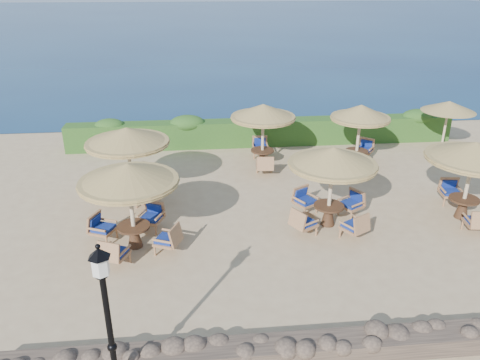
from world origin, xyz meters
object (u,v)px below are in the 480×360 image
Objects in this scene: extra_parasol at (449,106)px; cafe_set_5 at (360,122)px; lamp_post at (110,332)px; cafe_set_1 at (332,173)px; cafe_set_0 at (130,191)px; cafe_set_2 at (473,160)px; cafe_set_4 at (263,120)px; cafe_set_3 at (128,147)px.

cafe_set_5 is (-4.31, -1.12, -0.25)m from extra_parasol.
lamp_post is 1.20× the size of cafe_set_1.
extra_parasol is 14.44m from cafe_set_0.
cafe_set_5 is at bearing 52.71° from lamp_post.
cafe_set_2 is 1.05× the size of cafe_set_4.
cafe_set_4 is at bearing 104.80° from cafe_set_1.
cafe_set_3 and cafe_set_5 have the same top height.
extra_parasol is 4.46m from cafe_set_5.
lamp_post is 13.68m from cafe_set_5.
cafe_set_4 is at bearing 52.04° from cafe_set_0.
lamp_post is at bearing -111.19° from cafe_set_4.
lamp_post is at bearing -87.40° from cafe_set_0.
cafe_set_1 reaches higher than extra_parasol.
cafe_set_4 is at bearing 138.78° from cafe_set_2.
cafe_set_5 is at bearing 113.46° from cafe_set_2.
cafe_set_4 is (-8.20, -0.64, -0.19)m from extra_parasol.
cafe_set_0 is 1.07× the size of cafe_set_5.
cafe_set_5 is (-2.04, 4.71, -0.12)m from cafe_set_2.
lamp_post reaches higher than cafe_set_1.
extra_parasol is 0.83× the size of cafe_set_3.
cafe_set_2 is (10.33, 6.17, 0.49)m from lamp_post.
cafe_set_0 is at bearing -173.17° from cafe_set_1.
cafe_set_0 is (-12.84, -6.60, -0.34)m from extra_parasol.
lamp_post is 8.78m from cafe_set_3.
cafe_set_3 is 1.09× the size of cafe_set_5.
cafe_set_1 and cafe_set_4 have the same top height.
cafe_set_0 is 0.98× the size of cafe_set_3.
cafe_set_2 is at bearing -41.22° from cafe_set_4.
cafe_set_5 is at bearing -165.44° from extra_parasol.
cafe_set_0 and cafe_set_4 have the same top height.
cafe_set_0 is 1.01× the size of cafe_set_4.
cafe_set_1 is 1.04× the size of cafe_set_5.
lamp_post is 1.11× the size of cafe_set_2.
cafe_set_0 reaches higher than extra_parasol.
lamp_post reaches higher than cafe_set_5.
cafe_set_3 is at bearing 97.36° from cafe_set_0.
cafe_set_5 is at bearing 32.71° from cafe_set_0.
cafe_set_0 is 3.37m from cafe_set_3.
cafe_set_0 is at bearing -82.64° from cafe_set_3.
cafe_set_1 is at bearing -22.07° from cafe_set_3.
cafe_set_0 is 7.56m from cafe_set_4.
cafe_set_0 is 10.60m from cafe_set_2.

